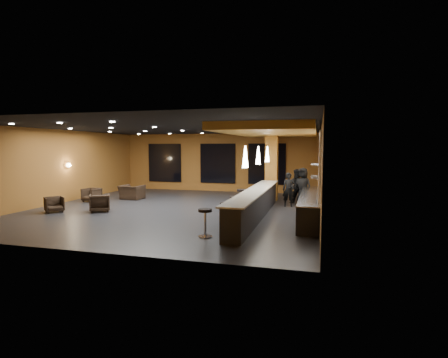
% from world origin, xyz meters
% --- Properties ---
extents(floor, '(12.00, 13.00, 0.10)m').
position_xyz_m(floor, '(0.00, 0.00, -0.05)').
color(floor, black).
rests_on(floor, ground).
extents(ceiling, '(12.00, 13.00, 0.10)m').
position_xyz_m(ceiling, '(0.00, 0.00, 3.55)').
color(ceiling, black).
extents(wall_back, '(12.00, 0.10, 3.50)m').
position_xyz_m(wall_back, '(0.00, 6.55, 1.75)').
color(wall_back, brown).
rests_on(wall_back, floor).
extents(wall_front, '(12.00, 0.10, 3.50)m').
position_xyz_m(wall_front, '(0.00, -6.55, 1.75)').
color(wall_front, brown).
rests_on(wall_front, floor).
extents(wall_left, '(0.10, 13.00, 3.50)m').
position_xyz_m(wall_left, '(-6.05, 0.00, 1.75)').
color(wall_left, brown).
rests_on(wall_left, floor).
extents(wall_right, '(0.10, 13.00, 3.50)m').
position_xyz_m(wall_right, '(6.05, 0.00, 1.75)').
color(wall_right, brown).
rests_on(wall_right, floor).
extents(wood_soffit, '(3.60, 8.00, 0.28)m').
position_xyz_m(wood_soffit, '(4.00, 1.00, 3.36)').
color(wood_soffit, '#BA8636').
rests_on(wood_soffit, ceiling).
extents(window_left, '(2.20, 0.06, 2.40)m').
position_xyz_m(window_left, '(-3.50, 6.44, 1.70)').
color(window_left, black).
rests_on(window_left, wall_back).
extents(window_center, '(2.20, 0.06, 2.40)m').
position_xyz_m(window_center, '(0.00, 6.44, 1.70)').
color(window_center, black).
rests_on(window_center, wall_back).
extents(window_right, '(2.20, 0.06, 2.40)m').
position_xyz_m(window_right, '(3.00, 6.44, 1.70)').
color(window_right, black).
rests_on(window_right, wall_back).
extents(tile_backsplash, '(0.06, 3.20, 2.40)m').
position_xyz_m(tile_backsplash, '(5.96, -1.00, 2.00)').
color(tile_backsplash, white).
rests_on(tile_backsplash, wall_right).
extents(bar_counter, '(0.60, 8.00, 1.00)m').
position_xyz_m(bar_counter, '(3.65, -1.00, 0.50)').
color(bar_counter, black).
rests_on(bar_counter, floor).
extents(bar_top, '(0.78, 8.10, 0.05)m').
position_xyz_m(bar_top, '(3.65, -1.00, 1.02)').
color(bar_top, silver).
rests_on(bar_top, bar_counter).
extents(prep_counter, '(0.70, 6.00, 0.86)m').
position_xyz_m(prep_counter, '(5.65, -0.50, 0.43)').
color(prep_counter, black).
rests_on(prep_counter, floor).
extents(prep_top, '(0.72, 6.00, 0.03)m').
position_xyz_m(prep_top, '(5.65, -0.50, 0.89)').
color(prep_top, silver).
rests_on(prep_top, prep_counter).
extents(wall_shelf_lower, '(0.30, 1.50, 0.03)m').
position_xyz_m(wall_shelf_lower, '(5.82, -1.20, 1.60)').
color(wall_shelf_lower, silver).
rests_on(wall_shelf_lower, wall_right).
extents(wall_shelf_upper, '(0.30, 1.50, 0.03)m').
position_xyz_m(wall_shelf_upper, '(5.82, -1.20, 2.05)').
color(wall_shelf_upper, silver).
rests_on(wall_shelf_upper, wall_right).
extents(column, '(0.60, 0.60, 3.50)m').
position_xyz_m(column, '(3.65, 3.60, 1.75)').
color(column, '#9E6623').
rests_on(column, floor).
extents(wall_sconce, '(0.22, 0.22, 0.22)m').
position_xyz_m(wall_sconce, '(-5.88, 0.50, 1.80)').
color(wall_sconce, '#FFE5B2').
rests_on(wall_sconce, wall_left).
extents(pendant_0, '(0.20, 0.20, 0.70)m').
position_xyz_m(pendant_0, '(3.65, -3.00, 2.35)').
color(pendant_0, white).
rests_on(pendant_0, wood_soffit).
extents(pendant_1, '(0.20, 0.20, 0.70)m').
position_xyz_m(pendant_1, '(3.65, -0.50, 2.35)').
color(pendant_1, white).
rests_on(pendant_1, wood_soffit).
extents(pendant_2, '(0.20, 0.20, 0.70)m').
position_xyz_m(pendant_2, '(3.65, 2.00, 2.35)').
color(pendant_2, white).
rests_on(pendant_2, wood_soffit).
extents(staff_a, '(0.60, 0.43, 1.53)m').
position_xyz_m(staff_a, '(4.66, 1.83, 0.77)').
color(staff_a, black).
rests_on(staff_a, floor).
extents(staff_b, '(0.98, 0.89, 1.65)m').
position_xyz_m(staff_b, '(5.01, 2.56, 0.83)').
color(staff_b, black).
rests_on(staff_b, floor).
extents(staff_c, '(1.00, 0.85, 1.74)m').
position_xyz_m(staff_c, '(5.25, 2.33, 0.87)').
color(staff_c, black).
rests_on(staff_c, floor).
extents(armchair_a, '(0.97, 0.97, 0.64)m').
position_xyz_m(armchair_a, '(-4.55, -2.08, 0.32)').
color(armchair_a, black).
rests_on(armchair_a, floor).
extents(armchair_b, '(1.09, 1.10, 0.73)m').
position_xyz_m(armchair_b, '(-2.82, -1.46, 0.36)').
color(armchair_b, black).
rests_on(armchair_b, floor).
extents(armchair_c, '(0.81, 0.83, 0.67)m').
position_xyz_m(armchair_c, '(-4.84, 0.79, 0.34)').
color(armchair_c, black).
rests_on(armchair_c, floor).
extents(armchair_d, '(1.17, 1.04, 0.72)m').
position_xyz_m(armchair_d, '(-3.35, 2.04, 0.36)').
color(armchair_d, black).
rests_on(armchair_d, floor).
extents(bar_stool_0, '(0.43, 0.43, 0.85)m').
position_xyz_m(bar_stool_0, '(2.72, -4.32, 0.54)').
color(bar_stool_0, silver).
rests_on(bar_stool_0, floor).
extents(bar_stool_1, '(0.41, 0.41, 0.81)m').
position_xyz_m(bar_stool_1, '(2.96, -2.84, 0.52)').
color(bar_stool_1, silver).
rests_on(bar_stool_1, floor).
extents(bar_stool_2, '(0.39, 0.39, 0.77)m').
position_xyz_m(bar_stool_2, '(2.84, -0.99, 0.49)').
color(bar_stool_2, silver).
rests_on(bar_stool_2, floor).
extents(bar_stool_3, '(0.44, 0.44, 0.87)m').
position_xyz_m(bar_stool_3, '(2.77, 0.57, 0.55)').
color(bar_stool_3, silver).
rests_on(bar_stool_3, floor).
extents(bar_stool_4, '(0.37, 0.37, 0.74)m').
position_xyz_m(bar_stool_4, '(2.87, 2.53, 0.47)').
color(bar_stool_4, silver).
rests_on(bar_stool_4, floor).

